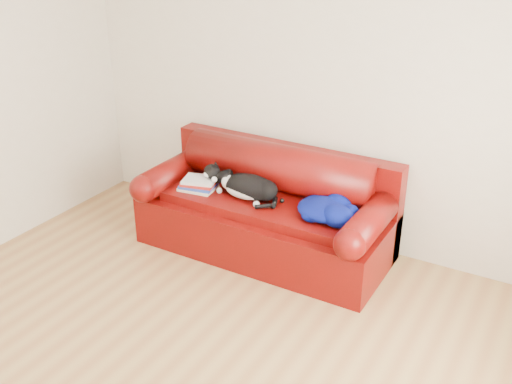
# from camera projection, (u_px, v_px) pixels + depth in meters

# --- Properties ---
(ground) EXTENTS (4.50, 4.50, 0.00)m
(ground) POSITION_uv_depth(u_px,v_px,m) (180.00, 358.00, 3.92)
(ground) COLOR brown
(ground) RESTS_ON ground
(room_shell) EXTENTS (4.52, 4.02, 2.61)m
(room_shell) POSITION_uv_depth(u_px,v_px,m) (184.00, 117.00, 3.17)
(room_shell) COLOR beige
(room_shell) RESTS_ON ground
(sofa_base) EXTENTS (2.10, 0.90, 0.50)m
(sofa_base) POSITION_uv_depth(u_px,v_px,m) (264.00, 225.00, 5.09)
(sofa_base) COLOR #390602
(sofa_base) RESTS_ON ground
(sofa_back) EXTENTS (2.10, 1.01, 0.88)m
(sofa_back) POSITION_uv_depth(u_px,v_px,m) (279.00, 183.00, 5.15)
(sofa_back) COLOR #390602
(sofa_back) RESTS_ON ground
(book_stack) EXTENTS (0.32, 0.28, 0.10)m
(book_stack) POSITION_uv_depth(u_px,v_px,m) (199.00, 184.00, 5.11)
(book_stack) COLOR beige
(book_stack) RESTS_ON sofa_base
(cat) EXTENTS (0.69, 0.29, 0.25)m
(cat) POSITION_uv_depth(u_px,v_px,m) (249.00, 187.00, 4.93)
(cat) COLOR black
(cat) RESTS_ON sofa_base
(blanket) EXTENTS (0.53, 0.48, 0.16)m
(blanket) POSITION_uv_depth(u_px,v_px,m) (327.00, 209.00, 4.63)
(blanket) COLOR #020E46
(blanket) RESTS_ON sofa_base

